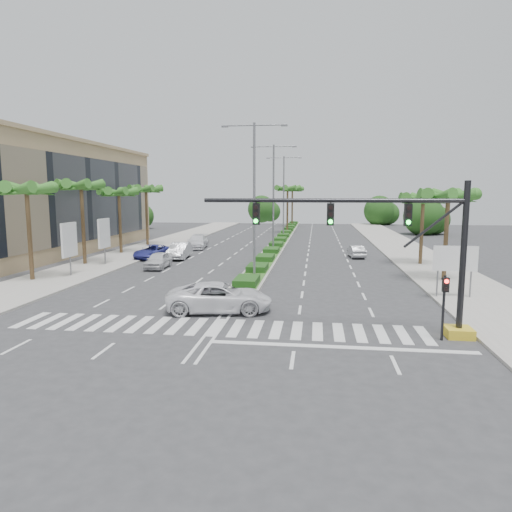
{
  "coord_description": "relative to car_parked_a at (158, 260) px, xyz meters",
  "views": [
    {
      "loc": [
        4.85,
        -21.56,
        6.62
      ],
      "look_at": [
        1.39,
        4.58,
        3.0
      ],
      "focal_mm": 32.0,
      "sensor_mm": 36.0,
      "label": 1
    }
  ],
  "objects": [
    {
      "name": "streetlight_far",
      "position": [
        9.08,
        28.9,
        6.09
      ],
      "size": [
        5.1,
        0.25,
        12.0
      ],
      "color": "slate",
      "rests_on": "ground"
    },
    {
      "name": "median_grass",
      "position": [
        9.08,
        27.9,
        -0.5
      ],
      "size": [
        1.8,
        75.0,
        0.04
      ],
      "primitive_type": "cube",
      "color": "#2D6322",
      "rests_on": "median"
    },
    {
      "name": "palm_left_end",
      "position": [
        -7.42,
        16.9,
        6.16
      ],
      "size": [
        4.57,
        4.68,
        7.75
      ],
      "color": "brown",
      "rests_on": "ground"
    },
    {
      "name": "car_crossing",
      "position": [
        8.59,
        -14.03,
        0.1
      ],
      "size": [
        6.27,
        3.61,
        1.64
      ],
      "primitive_type": "imported",
      "rotation": [
        0.0,
        0.0,
        1.73
      ],
      "color": "white",
      "rests_on": "ground"
    },
    {
      "name": "palm_median_a",
      "position": [
        9.08,
        37.9,
        6.45
      ],
      "size": [
        4.57,
        4.68,
        8.05
      ],
      "color": "brown",
      "rests_on": "ground"
    },
    {
      "name": "streetlight_mid",
      "position": [
        9.08,
        12.9,
        6.09
      ],
      "size": [
        5.1,
        0.25,
        12.0
      ],
      "color": "slate",
      "rests_on": "ground"
    },
    {
      "name": "billboard_far",
      "position": [
        -5.42,
        0.9,
        2.24
      ],
      "size": [
        0.18,
        2.1,
        4.35
      ],
      "color": "slate",
      "rests_on": "ground"
    },
    {
      "name": "palm_left_far",
      "position": [
        -7.42,
        8.9,
        5.78
      ],
      "size": [
        4.57,
        4.68,
        7.35
      ],
      "color": "brown",
      "rests_on": "ground"
    },
    {
      "name": "median",
      "position": [
        9.08,
        27.9,
        -0.62
      ],
      "size": [
        2.2,
        75.0,
        0.2
      ],
      "primitive_type": "cube",
      "color": "gray",
      "rests_on": "ground"
    },
    {
      "name": "footpath_left",
      "position": [
        -6.12,
        2.9,
        -0.65
      ],
      "size": [
        6.0,
        120.0,
        0.15
      ],
      "primitive_type": "cube",
      "color": "gray",
      "rests_on": "ground"
    },
    {
      "name": "billboard_near",
      "position": [
        -5.42,
        -5.1,
        2.24
      ],
      "size": [
        0.18,
        2.1,
        4.35
      ],
      "color": "slate",
      "rests_on": "ground"
    },
    {
      "name": "direction_sign",
      "position": [
        22.58,
        -9.11,
        1.73
      ],
      "size": [
        2.7,
        0.11,
        3.4
      ],
      "color": "slate",
      "rests_on": "ground"
    },
    {
      "name": "palm_left_mid",
      "position": [
        -7.42,
        0.9,
        6.36
      ],
      "size": [
        4.57,
        4.68,
        7.95
      ],
      "color": "brown",
      "rests_on": "ground"
    },
    {
      "name": "palm_left_near",
      "position": [
        -7.42,
        -7.1,
        5.97
      ],
      "size": [
        4.57,
        4.68,
        7.55
      ],
      "color": "brown",
      "rests_on": "ground"
    },
    {
      "name": "streetlight_near",
      "position": [
        9.08,
        -3.1,
        6.09
      ],
      "size": [
        5.1,
        0.25,
        12.0
      ],
      "color": "slate",
      "rests_on": "ground"
    },
    {
      "name": "pedestrian_signal",
      "position": [
        19.68,
        -17.78,
        1.32
      ],
      "size": [
        0.28,
        0.36,
        3.0
      ],
      "color": "black",
      "rests_on": "ground"
    },
    {
      "name": "footpath_right",
      "position": [
        24.28,
        2.9,
        -0.65
      ],
      "size": [
        6.0,
        120.0,
        0.15
      ],
      "primitive_type": "cube",
      "color": "gray",
      "rests_on": "ground"
    },
    {
      "name": "palm_median_b",
      "position": [
        9.08,
        52.9,
        6.45
      ],
      "size": [
        4.57,
        4.68,
        8.05
      ],
      "color": "brown",
      "rests_on": "ground"
    },
    {
      "name": "palm_right_near",
      "position": [
        23.58,
        -3.1,
        5.48
      ],
      "size": [
        4.57,
        4.68,
        7.05
      ],
      "color": "brown",
      "rests_on": "ground"
    },
    {
      "name": "car_parked_a",
      "position": [
        0.0,
        0.0,
        0.0
      ],
      "size": [
        1.84,
        4.28,
        1.44
      ],
      "primitive_type": "imported",
      "rotation": [
        0.0,
        0.0,
        0.03
      ],
      "color": "silver",
      "rests_on": "ground"
    },
    {
      "name": "car_parked_c",
      "position": [
        -2.72,
        5.91,
        -0.02
      ],
      "size": [
        2.87,
        5.28,
        1.41
      ],
      "primitive_type": "imported",
      "rotation": [
        0.0,
        0.0,
        -0.11
      ],
      "color": "#303493",
      "rests_on": "ground"
    },
    {
      "name": "car_parked_d",
      "position": [
        -0.41,
        15.01,
        0.08
      ],
      "size": [
        2.71,
        5.67,
        1.6
      ],
      "primitive_type": "imported",
      "rotation": [
        0.0,
        0.0,
        0.09
      ],
      "color": "white",
      "rests_on": "ground"
    },
    {
      "name": "ground",
      "position": [
        9.08,
        -17.1,
        -0.72
      ],
      "size": [
        160.0,
        160.0,
        0.0
      ],
      "primitive_type": "plane",
      "color": "#333335",
      "rests_on": "ground"
    },
    {
      "name": "building",
      "position": [
        -16.92,
        8.9,
        5.28
      ],
      "size": [
        12.0,
        36.0,
        12.0
      ],
      "primitive_type": "cube",
      "color": "tan",
      "rests_on": "ground"
    },
    {
      "name": "signal_gantry",
      "position": [
        18.35,
        -17.1,
        2.74
      ],
      "size": [
        12.6,
        1.2,
        7.2
      ],
      "color": "gold",
      "rests_on": "ground"
    },
    {
      "name": "palm_right_far",
      "position": [
        23.58,
        4.9,
        5.19
      ],
      "size": [
        4.57,
        4.68,
        6.75
      ],
      "color": "brown",
      "rests_on": "ground"
    },
    {
      "name": "car_right",
      "position": [
        18.1,
        9.49,
        -0.08
      ],
      "size": [
        1.78,
        4.01,
        1.28
      ],
      "primitive_type": "imported",
      "rotation": [
        0.0,
        0.0,
        3.25
      ],
      "color": "#A2A3A6",
      "rests_on": "ground"
    },
    {
      "name": "car_parked_b",
      "position": [
        0.07,
        6.23,
        0.1
      ],
      "size": [
        2.08,
        5.09,
        1.64
      ],
      "primitive_type": "imported",
      "rotation": [
        0.0,
        0.0,
        0.07
      ],
      "color": "silver",
      "rests_on": "ground"
    }
  ]
}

